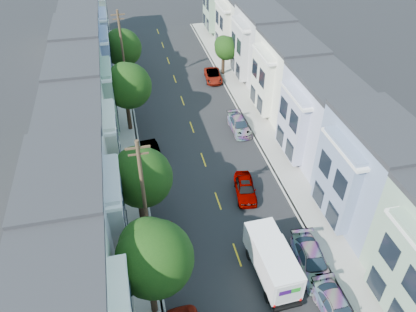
# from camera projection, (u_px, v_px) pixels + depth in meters

# --- Properties ---
(ground) EXTENTS (160.00, 160.00, 0.00)m
(ground) POSITION_uv_depth(u_px,v_px,m) (237.00, 255.00, 30.55)
(ground) COLOR black
(ground) RESTS_ON ground
(road_slab) EXTENTS (12.00, 70.00, 0.02)m
(road_slab) POSITION_uv_depth(u_px,v_px,m) (197.00, 143.00, 42.19)
(road_slab) COLOR black
(road_slab) RESTS_ON ground
(curb_left) EXTENTS (0.30, 70.00, 0.15)m
(curb_left) POSITION_uv_depth(u_px,v_px,m) (139.00, 150.00, 41.09)
(curb_left) COLOR gray
(curb_left) RESTS_ON ground
(curb_right) EXTENTS (0.30, 70.00, 0.15)m
(curb_right) POSITION_uv_depth(u_px,v_px,m) (253.00, 135.00, 43.21)
(curb_right) COLOR gray
(curb_right) RESTS_ON ground
(sidewalk_left) EXTENTS (2.60, 70.00, 0.15)m
(sidewalk_left) POSITION_uv_depth(u_px,v_px,m) (126.00, 151.00, 40.86)
(sidewalk_left) COLOR gray
(sidewalk_left) RESTS_ON ground
(sidewalk_right) EXTENTS (2.60, 70.00, 0.15)m
(sidewalk_right) POSITION_uv_depth(u_px,v_px,m) (264.00, 133.00, 43.44)
(sidewalk_right) COLOR gray
(sidewalk_right) RESTS_ON ground
(centerline) EXTENTS (0.12, 70.00, 0.01)m
(centerline) POSITION_uv_depth(u_px,v_px,m) (197.00, 143.00, 42.19)
(centerline) COLOR gold
(centerline) RESTS_ON ground
(townhouse_row_left) EXTENTS (5.00, 70.00, 8.50)m
(townhouse_row_left) POSITION_uv_depth(u_px,v_px,m) (87.00, 157.00, 40.23)
(townhouse_row_left) COLOR #A9ADCB
(townhouse_row_left) RESTS_ON ground
(townhouse_row_right) EXTENTS (5.00, 70.00, 8.50)m
(townhouse_row_right) POSITION_uv_depth(u_px,v_px,m) (297.00, 130.00, 44.15)
(townhouse_row_right) COLOR #A9ADCB
(townhouse_row_right) RESTS_ON ground
(tree_b) EXTENTS (4.70, 4.70, 7.64)m
(tree_b) POSITION_uv_depth(u_px,v_px,m) (153.00, 259.00, 23.71)
(tree_b) COLOR black
(tree_b) RESTS_ON ground
(tree_c) EXTENTS (4.70, 4.70, 6.85)m
(tree_c) POSITION_uv_depth(u_px,v_px,m) (141.00, 178.00, 30.77)
(tree_c) COLOR black
(tree_c) RESTS_ON ground
(tree_d) EXTENTS (4.70, 4.70, 7.57)m
(tree_d) POSITION_uv_depth(u_px,v_px,m) (128.00, 86.00, 41.09)
(tree_d) COLOR black
(tree_d) RESTS_ON ground
(tree_e) EXTENTS (4.70, 4.70, 6.82)m
(tree_e) POSITION_uv_depth(u_px,v_px,m) (122.00, 48.00, 50.87)
(tree_e) COLOR black
(tree_e) RESTS_ON ground
(tree_far_r) EXTENTS (3.10, 3.10, 5.21)m
(tree_far_r) POSITION_uv_depth(u_px,v_px,m) (226.00, 49.00, 52.86)
(tree_far_r) COLOR black
(tree_far_r) RESTS_ON ground
(utility_pole_near) EXTENTS (1.60, 0.26, 10.00)m
(utility_pole_near) POSITION_uv_depth(u_px,v_px,m) (144.00, 200.00, 27.88)
(utility_pole_near) COLOR #42301E
(utility_pole_near) RESTS_ON ground
(utility_pole_far) EXTENTS (1.60, 0.26, 10.00)m
(utility_pole_far) POSITION_uv_depth(u_px,v_px,m) (123.00, 52.00, 48.06)
(utility_pole_far) COLOR #42301E
(utility_pole_far) RESTS_ON ground
(fedex_truck) EXTENTS (2.25, 5.84, 2.80)m
(fedex_truck) POSITION_uv_depth(u_px,v_px,m) (272.00, 260.00, 28.21)
(fedex_truck) COLOR white
(fedex_truck) RESTS_ON ground
(lead_sedan) EXTENTS (2.33, 4.62, 1.43)m
(lead_sedan) POSITION_uv_depth(u_px,v_px,m) (245.00, 188.00, 35.46)
(lead_sedan) COLOR black
(lead_sedan) RESTS_ON ground
(parked_left_c) EXTENTS (1.53, 3.96, 1.28)m
(parked_left_c) POSITION_uv_depth(u_px,v_px,m) (169.00, 242.00, 30.70)
(parked_left_c) COLOR #BBBBBB
(parked_left_c) RESTS_ON ground
(parked_left_d) EXTENTS (1.95, 4.46, 1.44)m
(parked_left_d) POSITION_uv_depth(u_px,v_px,m) (152.00, 154.00, 39.39)
(parked_left_d) COLOR #541E11
(parked_left_d) RESTS_ON ground
(parked_right_a) EXTENTS (2.05, 4.65, 1.38)m
(parked_right_a) POSITION_uv_depth(u_px,v_px,m) (338.00, 310.00, 26.12)
(parked_right_a) COLOR #44494A
(parked_right_a) RESTS_ON ground
(parked_right_b) EXTENTS (2.46, 5.08, 1.48)m
(parked_right_b) POSITION_uv_depth(u_px,v_px,m) (312.00, 261.00, 29.16)
(parked_right_b) COLOR silver
(parked_right_b) RESTS_ON ground
(parked_right_c) EXTENTS (1.88, 4.44, 1.33)m
(parked_right_c) POSITION_uv_depth(u_px,v_px,m) (239.00, 125.00, 43.66)
(parked_right_c) COLOR black
(parked_right_c) RESTS_ON ground
(parked_right_d) EXTENTS (2.48, 4.63, 1.24)m
(parked_right_d) POSITION_uv_depth(u_px,v_px,m) (213.00, 76.00, 53.23)
(parked_right_d) COLOR #09093C
(parked_right_d) RESTS_ON ground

